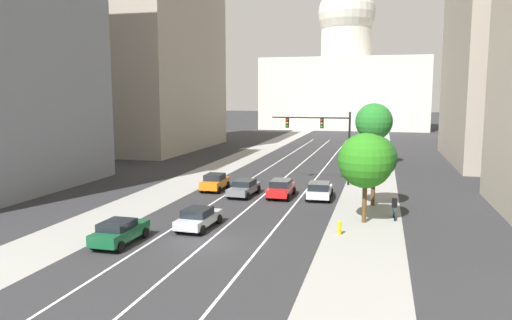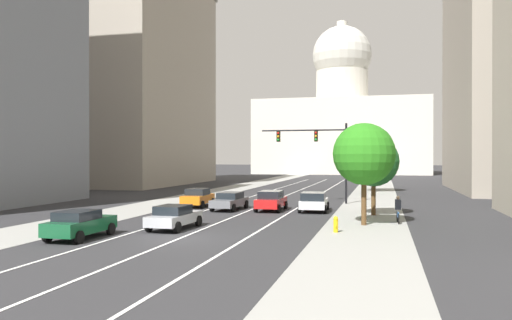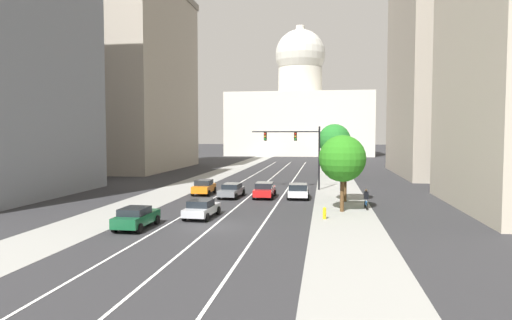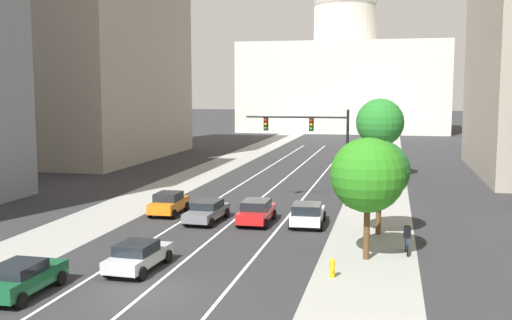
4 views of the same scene
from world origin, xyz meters
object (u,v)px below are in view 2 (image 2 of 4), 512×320
at_px(capitol_building, 342,122).
at_px(street_tree_near_right, 374,161).
at_px(car_orange, 198,197).
at_px(street_tree_mid_right, 364,154).
at_px(car_green, 80,224).
at_px(cyclist, 398,210).
at_px(street_tree_far_right, 373,146).
at_px(traffic_signal_mast, 320,147).
at_px(car_white, 314,201).
at_px(car_silver, 174,217).
at_px(fire_hydrant, 336,224).
at_px(car_red, 271,200).
at_px(car_gray, 230,201).

xyz_separation_m(capitol_building, street_tree_near_right, (9.43, -92.81, -9.16)).
distance_m(car_orange, street_tree_mid_right, 16.60).
bearing_deg(street_tree_mid_right, car_green, -147.95).
distance_m(cyclist, street_tree_far_right, 28.97).
relative_size(car_green, traffic_signal_mast, 0.55).
relative_size(car_orange, car_white, 0.92).
bearing_deg(street_tree_mid_right, street_tree_far_right, 90.07).
height_order(car_green, cyclist, cyclist).
distance_m(car_green, car_white, 18.55).
relative_size(traffic_signal_mast, street_tree_near_right, 1.37).
xyz_separation_m(traffic_signal_mast, street_tree_near_right, (4.88, -8.55, -1.25)).
xyz_separation_m(car_green, car_orange, (0.00, 17.06, 0.03)).
bearing_deg(street_tree_far_right, car_orange, -122.62).
bearing_deg(cyclist, street_tree_near_right, 18.08).
bearing_deg(car_silver, fire_hydrant, -82.31).
bearing_deg(fire_hydrant, car_green, -157.20).
bearing_deg(street_tree_near_right, car_silver, -138.29).
height_order(car_white, street_tree_near_right, street_tree_near_right).
height_order(car_silver, street_tree_near_right, street_tree_near_right).
bearing_deg(street_tree_far_right, car_red, -107.42).
height_order(car_silver, traffic_signal_mast, traffic_signal_mast).
relative_size(car_gray, car_green, 1.09).
bearing_deg(car_orange, traffic_signal_mast, -60.15).
bearing_deg(car_white, car_silver, 146.95).
bearing_deg(car_orange, fire_hydrant, -134.70).
xyz_separation_m(car_white, car_silver, (-6.62, -11.29, -0.05)).
bearing_deg(cyclist, car_orange, 63.69).
xyz_separation_m(car_silver, fire_hydrant, (9.21, 0.86, -0.26)).
distance_m(car_silver, street_tree_mid_right, 12.01).
xyz_separation_m(car_orange, cyclist, (15.96, -6.86, 0.06)).
xyz_separation_m(capitol_building, street_tree_mid_right, (8.95, -98.38, -8.67)).
bearing_deg(car_red, street_tree_near_right, -100.23).
relative_size(capitol_building, street_tree_mid_right, 6.69).
bearing_deg(car_silver, car_green, 145.43).
bearing_deg(street_tree_far_right, capitol_building, 97.43).
relative_size(car_red, car_silver, 0.99).
bearing_deg(traffic_signal_mast, car_silver, -108.61).
height_order(car_white, traffic_signal_mast, traffic_signal_mast).
distance_m(car_orange, car_red, 6.77).
xyz_separation_m(car_gray, cyclist, (12.65, -5.22, 0.12)).
bearing_deg(street_tree_near_right, street_tree_far_right, 91.20).
xyz_separation_m(car_white, street_tree_far_right, (3.95, 23.04, 4.65)).
distance_m(car_red, car_white, 3.31).
bearing_deg(street_tree_far_right, cyclist, -85.82).
bearing_deg(cyclist, car_red, 57.04).
height_order(car_orange, car_white, car_orange).
xyz_separation_m(car_red, cyclist, (9.35, -5.38, 0.05)).
bearing_deg(car_white, street_tree_mid_right, -152.89).
distance_m(car_white, street_tree_mid_right, 8.79).
xyz_separation_m(car_orange, traffic_signal_mast, (9.50, 5.76, 4.30)).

